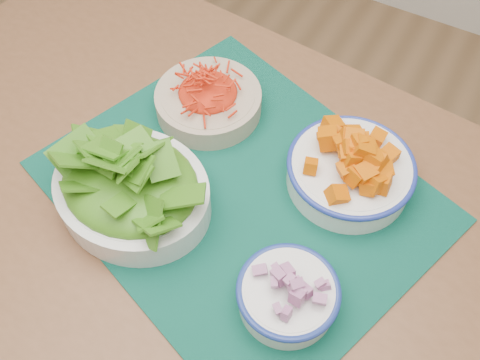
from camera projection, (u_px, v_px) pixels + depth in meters
The scene contains 6 objects.
table at pixel (187, 217), 0.99m from camera, with size 1.37×0.99×0.75m.
placemat at pixel (240, 191), 0.91m from camera, with size 0.61×0.50×0.00m, color #033026.
carrot_bowl at pixel (208, 97), 0.98m from camera, with size 0.23×0.23×0.07m.
squash_bowl at pixel (352, 165), 0.88m from camera, with size 0.25×0.25×0.10m.
lettuce_bowl at pixel (131, 185), 0.85m from camera, with size 0.28×0.24×0.12m.
onion_bowl at pixel (288, 293), 0.76m from camera, with size 0.19×0.19×0.08m.
Camera 1 is at (0.19, -0.06, 1.51)m, focal length 40.00 mm.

